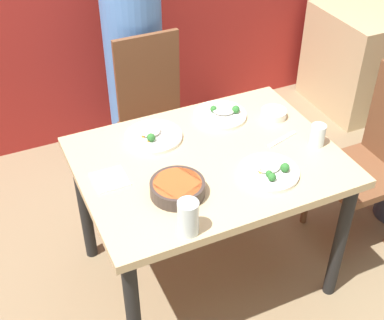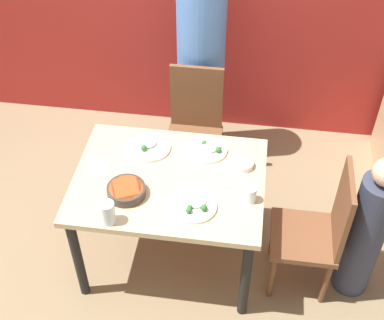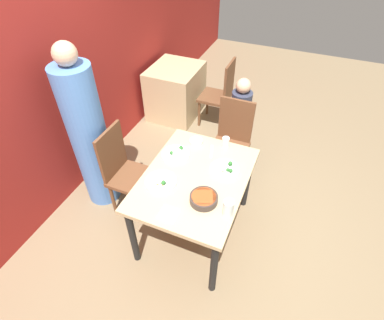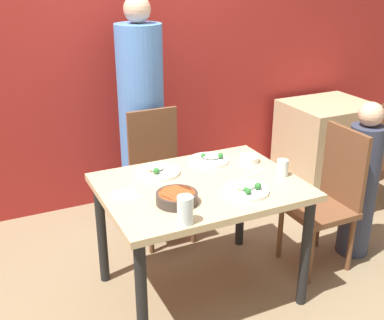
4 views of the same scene
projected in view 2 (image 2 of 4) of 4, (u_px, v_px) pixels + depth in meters
name	position (u px, v px, depth m)	size (l,w,h in m)	color
ground_plane	(172.00, 254.00, 3.69)	(10.00, 10.00, 0.00)	#847051
dining_table	(169.00, 189.00, 3.24)	(1.14, 0.86, 0.75)	tan
chair_adult_spot	(194.00, 128.00, 3.90)	(0.40, 0.40, 0.95)	brown
chair_child_spot	(318.00, 230.00, 3.21)	(0.40, 0.40, 0.95)	brown
person_adult	(201.00, 67.00, 3.94)	(0.35, 0.35, 1.72)	#5184D1
person_child	(366.00, 233.00, 3.17)	(0.23, 0.23, 1.11)	#33384C
bowl_curry	(126.00, 190.00, 3.06)	(0.22, 0.22, 0.06)	#3D332D
plate_rice_adult	(208.00, 148.00, 3.35)	(0.26, 0.26, 0.06)	white
plate_rice_child	(195.00, 205.00, 3.00)	(0.26, 0.26, 0.06)	white
plate_noodles	(149.00, 147.00, 3.36)	(0.26, 0.26, 0.06)	white
bowl_rice_small	(243.00, 164.00, 3.24)	(0.12, 0.12, 0.04)	white
glass_water_tall	(251.00, 194.00, 3.01)	(0.07, 0.07, 0.10)	silver
glass_water_short	(108.00, 213.00, 2.89)	(0.08, 0.08, 0.14)	silver
napkin_folded	(98.00, 166.00, 3.25)	(0.14, 0.14, 0.01)	white
fork_steel	(230.00, 186.00, 3.13)	(0.18, 0.07, 0.01)	silver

